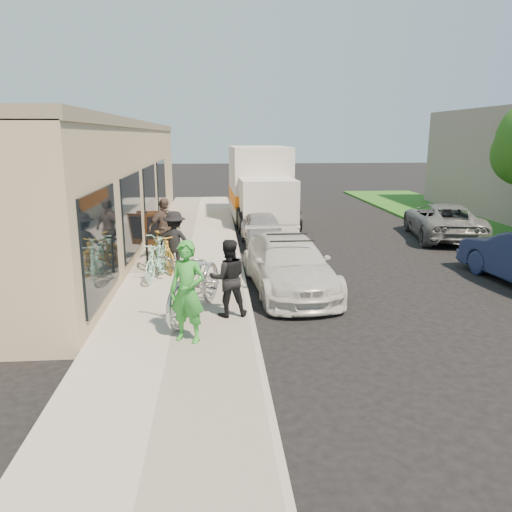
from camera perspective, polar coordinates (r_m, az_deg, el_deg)
name	(u,v)px	position (r m, az deg, el deg)	size (l,w,h in m)	color
ground	(270,313)	(10.87, 1.62, -6.56)	(120.00, 120.00, 0.00)	black
sidewalk	(185,275)	(13.68, -8.13, -2.12)	(3.00, 34.00, 0.15)	#ACA79B
curb	(242,274)	(13.67, -1.63, -2.04)	(0.12, 34.00, 0.13)	#A19C93
storefront	(99,183)	(18.66, -17.53, 7.99)	(3.60, 20.00, 4.22)	tan
bike_rack	(147,251)	(13.98, -12.36, 0.61)	(0.14, 0.62, 0.88)	black
sandwich_board	(153,228)	(17.24, -11.65, 3.16)	(0.86, 0.86, 1.09)	#311E0D
sedan_white	(289,264)	(12.33, 3.75, -0.94)	(2.19, 4.66, 1.35)	silver
sedan_silver	(263,230)	(17.27, 0.76, 3.04)	(1.37, 3.41, 1.16)	#9A9A9F
moving_truck	(260,188)	(22.65, 0.51, 7.77)	(2.66, 6.71, 3.26)	beige
far_car_gray	(442,221)	(19.87, 20.54, 3.80)	(2.19, 4.76, 1.32)	#5B5D60
tandem_bike	(196,282)	(10.22, -6.91, -2.99)	(0.92, 2.65, 1.39)	#B2B2B4
woman_rider	(187,292)	(8.89, -7.85, -4.07)	(0.67, 0.44, 1.84)	green
man_standing	(228,278)	(10.10, -3.20, -2.52)	(0.77, 0.60, 1.59)	black
cruiser_bike_a	(157,260)	(12.98, -11.27, -0.43)	(0.48, 1.69, 1.02)	#93DBC2
cruiser_bike_b	(162,249)	(14.22, -10.74, 0.82)	(0.68, 1.95, 1.02)	#93DBC2
cruiser_bike_c	(162,252)	(13.79, -10.70, 0.50)	(0.50, 1.76, 1.06)	gold
bystander_a	(175,241)	(13.62, -9.25, 1.66)	(1.06, 0.61, 1.64)	black
bystander_b	(164,229)	(14.95, -10.44, 3.06)	(1.08, 0.45, 1.84)	brown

